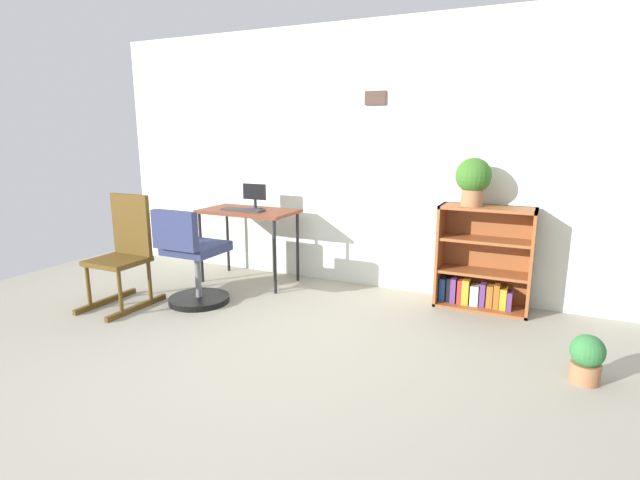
{
  "coord_description": "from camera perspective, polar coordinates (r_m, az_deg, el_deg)",
  "views": [
    {
      "loc": [
        1.79,
        -2.21,
        1.46
      ],
      "look_at": [
        0.19,
        1.13,
        0.64
      ],
      "focal_mm": 27.63,
      "sensor_mm": 36.0,
      "label": 1
    }
  ],
  "objects": [
    {
      "name": "wall_back",
      "position": [
        4.72,
        3.31,
        9.45
      ],
      "size": [
        5.2,
        0.12,
        2.42
      ],
      "color": "silver",
      "rests_on": "ground_plane"
    },
    {
      "name": "ground_plane",
      "position": [
        3.2,
        -12.32,
        -14.98
      ],
      "size": [
        6.24,
        6.24,
        0.0
      ],
      "primitive_type": "plane",
      "color": "gray"
    },
    {
      "name": "office_chair",
      "position": [
        4.3,
        -14.54,
        -2.6
      ],
      "size": [
        0.52,
        0.55,
        0.84
      ],
      "color": "black",
      "rests_on": "ground_plane"
    },
    {
      "name": "potted_plant_floor",
      "position": [
        3.37,
        28.51,
        -11.9
      ],
      "size": [
        0.2,
        0.2,
        0.3
      ],
      "color": "#9E6642",
      "rests_on": "ground_plane"
    },
    {
      "name": "rocking_chair",
      "position": [
        4.47,
        -21.72,
        -1.17
      ],
      "size": [
        0.42,
        0.64,
        0.94
      ],
      "color": "#543A14",
      "rests_on": "ground_plane"
    },
    {
      "name": "desk",
      "position": [
        4.81,
        -8.28,
        2.68
      ],
      "size": [
        0.92,
        0.52,
        0.72
      ],
      "color": "brown",
      "rests_on": "ground_plane"
    },
    {
      "name": "keyboard",
      "position": [
        4.74,
        -8.93,
        3.48
      ],
      "size": [
        0.43,
        0.13,
        0.02
      ],
      "primitive_type": "cube",
      "color": "#312D31",
      "rests_on": "desk"
    },
    {
      "name": "monitor",
      "position": [
        4.82,
        -7.58,
        5.12
      ],
      "size": [
        0.25,
        0.14,
        0.24
      ],
      "color": "#262628",
      "rests_on": "desk"
    },
    {
      "name": "potted_plant_on_shelf",
      "position": [
        4.17,
        17.33,
        6.78
      ],
      "size": [
        0.28,
        0.28,
        0.39
      ],
      "color": "#9E6642",
      "rests_on": "bookshelf_low"
    },
    {
      "name": "bookshelf_low",
      "position": [
        4.33,
        18.33,
        -2.63
      ],
      "size": [
        0.75,
        0.3,
        0.86
      ],
      "color": "brown",
      "rests_on": "ground_plane"
    }
  ]
}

